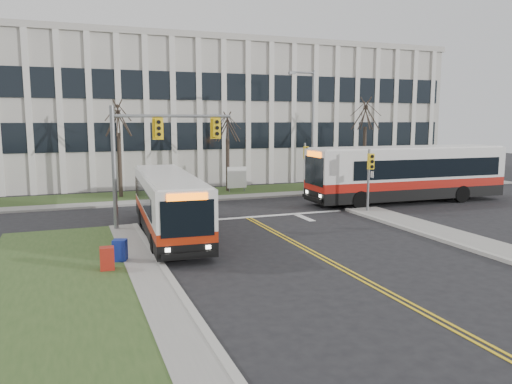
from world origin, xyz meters
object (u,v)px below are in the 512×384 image
at_px(streetlight, 311,124).
at_px(newspaper_box_red, 107,260).
at_px(bus_main, 169,206).
at_px(directory_sign, 237,178).
at_px(newspaper_box_blue, 120,252).
at_px(bus_cross, 407,175).

xyz_separation_m(streetlight, newspaper_box_red, (-16.28, -15.96, -4.72)).
distance_m(streetlight, bus_main, 17.36).
distance_m(directory_sign, newspaper_box_red, 20.35).
bearing_deg(bus_main, streetlight, 43.13).
bearing_deg(bus_main, newspaper_box_blue, -119.97).
bearing_deg(newspaper_box_red, bus_cross, 28.20).
relative_size(bus_cross, newspaper_box_red, 14.47).
distance_m(streetlight, newspaper_box_red, 23.28).
distance_m(newspaper_box_blue, newspaper_box_red, 1.16).
distance_m(directory_sign, bus_main, 14.28).
relative_size(streetlight, newspaper_box_blue, 9.68).
relative_size(streetlight, directory_sign, 4.60).
distance_m(bus_main, newspaper_box_red, 6.14).
height_order(bus_cross, newspaper_box_red, bus_cross).
relative_size(streetlight, bus_cross, 0.67).
distance_m(streetlight, bus_cross, 8.42).
bearing_deg(newspaper_box_red, bus_main, 61.07).
bearing_deg(newspaper_box_blue, bus_main, 76.38).
bearing_deg(bus_cross, bus_main, -74.56).
height_order(streetlight, bus_main, streetlight).
bearing_deg(bus_main, newspaper_box_red, -119.03).
relative_size(directory_sign, bus_main, 0.18).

